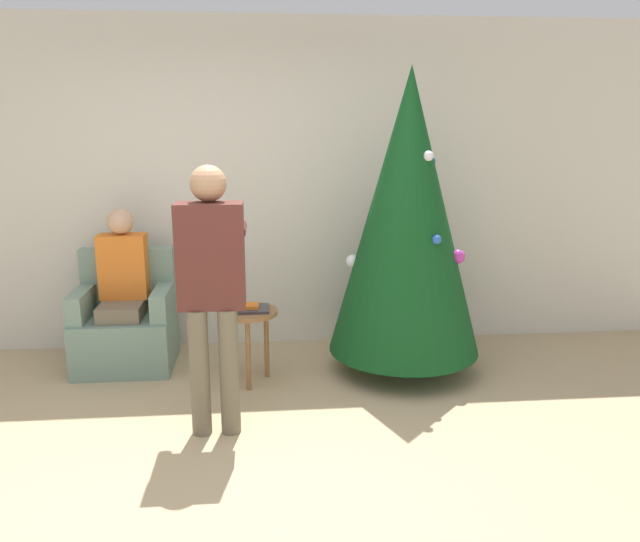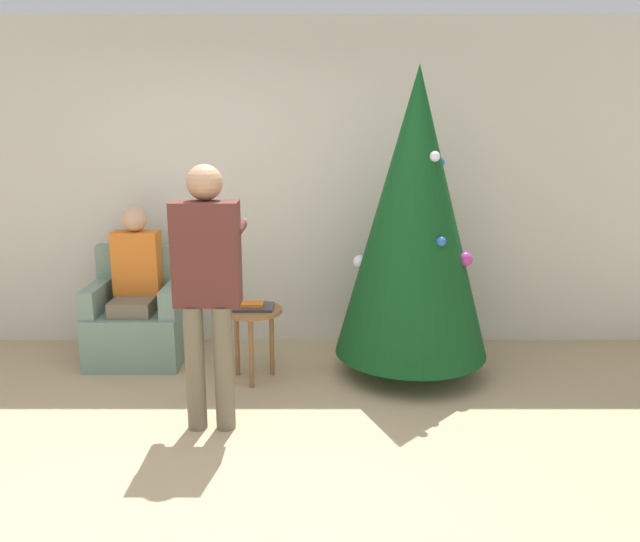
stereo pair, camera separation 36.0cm
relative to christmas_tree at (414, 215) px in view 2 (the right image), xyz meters
name	(u,v)px [view 2 (the right image)]	position (x,y,z in m)	size (l,w,h in m)	color
ground_plane	(216,479)	(-1.24, -1.47, -1.22)	(14.00, 14.00, 0.00)	tan
wall_back	(253,186)	(-1.24, 0.76, 0.13)	(8.00, 0.06, 2.70)	beige
christmas_tree	(414,215)	(0.00, 0.00, 0.00)	(1.14, 1.14, 2.27)	brown
armchair	(139,320)	(-2.14, 0.31, -0.89)	(0.73, 0.63, 0.90)	gray
person_seated	(135,278)	(-2.14, 0.29, -0.54)	(0.36, 0.46, 1.24)	#6B604C
person_standing	(207,275)	(-1.36, -0.83, -0.24)	(0.42, 0.57, 1.64)	#6B604C
side_stool	(252,320)	(-1.18, -0.12, -0.76)	(0.43, 0.43, 0.55)	olive
laptop	(252,307)	(-1.18, -0.12, -0.66)	(0.31, 0.22, 0.02)	#38383D
book	(252,304)	(-1.18, -0.12, -0.64)	(0.16, 0.12, 0.02)	orange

